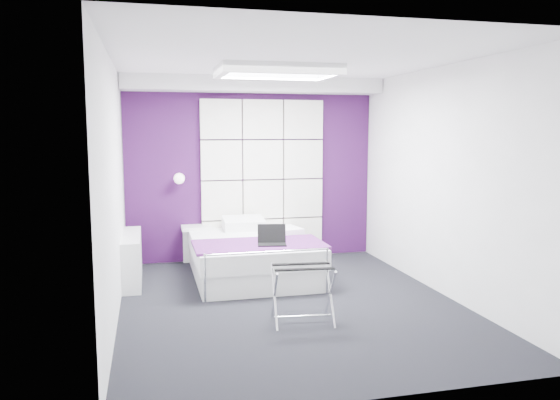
% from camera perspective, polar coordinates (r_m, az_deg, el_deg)
% --- Properties ---
extents(floor, '(4.40, 4.40, 0.00)m').
position_cam_1_polar(floor, '(6.05, 1.07, -10.78)').
color(floor, black).
rests_on(floor, ground).
extents(ceiling, '(4.40, 4.40, 0.00)m').
position_cam_1_polar(ceiling, '(5.80, 1.13, 14.47)').
color(ceiling, white).
rests_on(ceiling, wall_back).
extents(wall_back, '(3.60, 0.00, 3.60)m').
position_cam_1_polar(wall_back, '(7.92, -2.96, 3.10)').
color(wall_back, silver).
rests_on(wall_back, floor).
extents(wall_left, '(0.00, 4.40, 4.40)m').
position_cam_1_polar(wall_left, '(5.60, -17.01, 1.08)').
color(wall_left, silver).
rests_on(wall_left, floor).
extents(wall_right, '(0.00, 4.40, 4.40)m').
position_cam_1_polar(wall_right, '(6.47, 16.71, 1.88)').
color(wall_right, silver).
rests_on(wall_right, floor).
extents(accent_wall, '(3.58, 0.02, 2.58)m').
position_cam_1_polar(accent_wall, '(7.91, -2.94, 3.10)').
color(accent_wall, '#330D3C').
rests_on(accent_wall, wall_back).
extents(soffit, '(3.58, 0.50, 0.20)m').
position_cam_1_polar(soffit, '(7.68, -2.66, 11.94)').
color(soffit, white).
rests_on(soffit, wall_back).
extents(headboard, '(1.80, 0.08, 2.30)m').
position_cam_1_polar(headboard, '(7.90, -1.80, 2.15)').
color(headboard, silver).
rests_on(headboard, wall_back).
extents(skylight, '(1.36, 0.86, 0.12)m').
position_cam_1_polar(skylight, '(6.37, -0.28, 13.37)').
color(skylight, white).
rests_on(skylight, ceiling).
extents(wall_lamp, '(0.15, 0.15, 0.15)m').
position_cam_1_polar(wall_lamp, '(7.66, -10.50, 2.25)').
color(wall_lamp, white).
rests_on(wall_lamp, wall_back).
extents(radiator, '(0.22, 1.20, 0.60)m').
position_cam_1_polar(radiator, '(7.04, -15.21, -5.90)').
color(radiator, white).
rests_on(radiator, floor).
extents(bed, '(1.56, 1.88, 0.66)m').
position_cam_1_polar(bed, '(7.06, -2.94, -5.79)').
color(bed, white).
rests_on(bed, floor).
extents(nightstand, '(0.43, 0.33, 0.05)m').
position_cam_1_polar(nightstand, '(7.73, -8.66, -2.87)').
color(nightstand, white).
rests_on(nightstand, wall_back).
extents(luggage_rack, '(0.57, 0.42, 0.57)m').
position_cam_1_polar(luggage_rack, '(5.42, 2.38, -9.80)').
color(luggage_rack, silver).
rests_on(luggage_rack, floor).
extents(laptop, '(0.33, 0.24, 0.24)m').
position_cam_1_polar(laptop, '(6.50, -0.94, -4.16)').
color(laptop, black).
rests_on(laptop, bed).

